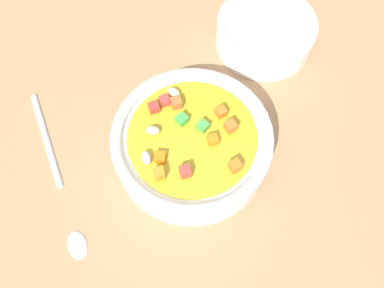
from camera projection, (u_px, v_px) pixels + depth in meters
The scene contains 4 objects.
ground_plane at pixel (192, 156), 52.18cm from camera, with size 140.00×140.00×2.00cm, color #9E754F.
soup_bowl_main at pixel (192, 143), 48.60cm from camera, with size 19.69×19.69×6.23cm.
spoon at pixel (57, 178), 49.29cm from camera, with size 16.46×19.85×0.92cm.
side_bowl_small at pixel (265, 32), 57.04cm from camera, with size 14.40×14.40×4.80cm.
Camera 1 is at (-5.85, 20.47, 46.66)cm, focal length 36.61 mm.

